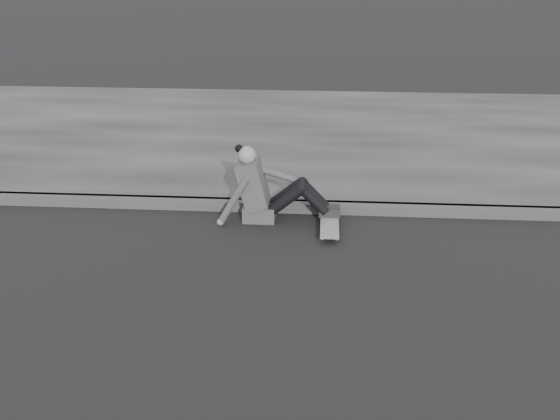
# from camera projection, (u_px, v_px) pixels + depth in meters

# --- Properties ---
(curb) EXTENTS (24.00, 0.16, 0.12)m
(curb) POSITION_uv_depth(u_px,v_px,m) (560.00, 214.00, 7.14)
(curb) COLOR #434343
(curb) RESTS_ON ground
(sidewalk) EXTENTS (24.00, 6.00, 0.12)m
(sidewalk) POSITION_uv_depth(u_px,v_px,m) (496.00, 138.00, 9.90)
(sidewalk) COLOR #3A3A3A
(sidewalk) RESTS_ON ground
(skateboard) EXTENTS (0.20, 0.78, 0.09)m
(skateboard) POSITION_uv_depth(u_px,v_px,m) (330.00, 224.00, 6.85)
(skateboard) COLOR gray
(skateboard) RESTS_ON ground
(seated_woman) EXTENTS (1.38, 0.46, 0.88)m
(seated_woman) POSITION_uv_depth(u_px,v_px,m) (265.00, 190.00, 7.01)
(seated_woman) COLOR #48484A
(seated_woman) RESTS_ON ground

